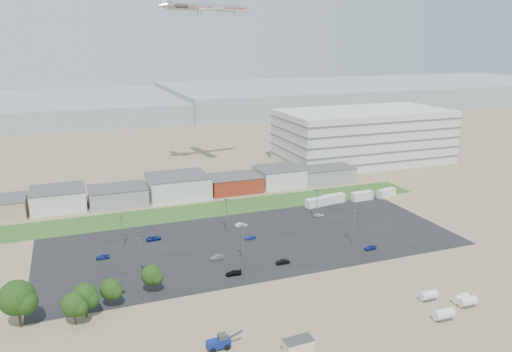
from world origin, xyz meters
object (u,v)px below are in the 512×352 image
storage_tank_nw (428,295)px  parked_car_7 (250,237)px  parked_car_4 (217,257)px  parked_car_10 (116,291)px  parked_car_13 (283,262)px  tree_far_left (17,301)px  airliner (206,7)px  box_trailer_a (316,202)px  portable_shed (298,346)px  parked_car_3 (233,273)px  telehandler (218,342)px  parked_car_9 (154,238)px  parked_car_8 (319,215)px  parked_car_2 (370,247)px  parked_car_11 (241,225)px  parked_car_5 (103,257)px

storage_tank_nw → parked_car_7: storage_tank_nw is taller
storage_tank_nw → parked_car_4: (-38.53, 37.87, -0.55)m
parked_car_10 → parked_car_13: bearing=-93.8°
tree_far_left → airliner: (69.77, 104.87, 64.18)m
box_trailer_a → parked_car_13: box_trailer_a is taller
portable_shed → parked_car_3: (-1.33, 34.89, -0.83)m
portable_shed → parked_car_7: size_ratio=1.69×
storage_tank_nw → parked_car_10: (-65.87, 28.46, -0.59)m
telehandler → box_trailer_a: bearing=48.5°
parked_car_10 → parked_car_13: parked_car_13 is taller
parked_car_4 → parked_car_9: size_ratio=0.85×
parked_car_7 → parked_car_9: bearing=-113.8°
airliner → parked_car_8: bearing=-84.0°
parked_car_2 → tree_far_left: bearing=-90.8°
box_trailer_a → airliner: bearing=101.8°
parked_car_8 → parked_car_13: (-26.03, -29.13, 0.02)m
parked_car_10 → tree_far_left: bearing=106.4°
parked_car_2 → parked_car_10: 69.48m
parked_car_2 → parked_car_11: (-28.14, 29.83, -0.00)m
telehandler → parked_car_3: bearing=64.4°
airliner → parked_car_8: size_ratio=11.92×
portable_shed → telehandler: bearing=151.8°
storage_tank_nw → tree_far_left: tree_far_left is taller
parked_car_8 → parked_car_5: bearing=102.0°
tree_far_left → parked_car_2: size_ratio=3.19×
storage_tank_nw → parked_car_11: 63.60m
portable_shed → tree_far_left: tree_far_left is taller
parked_car_7 → telehandler: bearing=-31.1°
parked_car_8 → tree_far_left: bearing=117.6°
telehandler → portable_shed: bearing=-27.0°
parked_car_4 → parked_car_8: (41.28, 20.30, -0.04)m
telehandler → parked_car_5: (-17.51, 50.19, -0.90)m
parked_car_9 → parked_car_4: bearing=-152.3°
parked_car_10 → parked_car_4: bearing=-75.6°
parked_car_3 → parked_car_9: size_ratio=0.90×
parked_car_7 → box_trailer_a: bearing=117.1°
parked_car_2 → storage_tank_nw: bearing=-13.0°
airliner → parked_car_13: 119.22m
parked_car_13 → box_trailer_a: bearing=142.7°
parked_car_3 → parked_car_4: 10.41m
airliner → telehandler: bearing=-114.4°
portable_shed → parked_car_11: bearing=76.9°
box_trailer_a → parked_car_5: size_ratio=2.24×
parked_car_2 → parked_car_4: size_ratio=0.95×
parked_car_8 → parked_car_10: size_ratio=0.85×
portable_shed → parked_car_9: 66.77m
parked_car_4 → parked_car_3: bearing=2.5°
parked_car_4 → parked_car_9: bearing=-148.5°
portable_shed → tree_far_left: size_ratio=0.48×
box_trailer_a → parked_car_10: bearing=-161.2°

